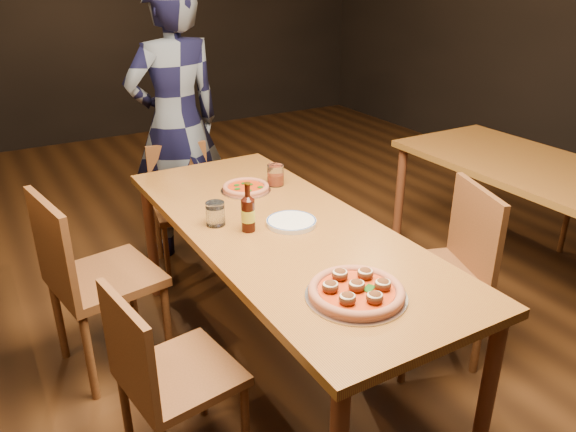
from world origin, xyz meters
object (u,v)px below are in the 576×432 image
pizza_margherita (246,188)px  diner (176,124)px  water_glass (215,214)px  beer_bottle (248,214)px  table_right (561,186)px  plate_stack (291,222)px  chair_main_e (431,273)px  chair_main_nw (181,373)px  chair_main_sw (106,276)px  pizza_meatball (356,291)px  table_main (282,241)px  amber_glass (275,175)px  chair_end (185,208)px

pizza_margherita → diner: (-0.01, 0.97, 0.12)m
pizza_margherita → water_glass: bearing=-134.7°
beer_bottle → table_right: bearing=-7.3°
plate_stack → chair_main_e: bearing=-25.9°
chair_main_nw → beer_bottle: beer_bottle is taller
pizza_margherita → beer_bottle: beer_bottle is taller
chair_main_e → chair_main_sw: bearing=-99.2°
pizza_meatball → pizza_margherita: size_ratio=1.40×
table_main → amber_glass: 0.54m
chair_main_sw → chair_end: 1.00m
pizza_margherita → diner: bearing=90.8°
table_main → chair_end: (-0.04, 1.17, -0.27)m
beer_bottle → plate_stack: bearing=-11.6°
chair_end → pizza_margherita: chair_end is taller
pizza_meatball → beer_bottle: bearing=97.0°
chair_main_sw → chair_end: size_ratio=1.18×
chair_end → water_glass: bearing=-92.1°
pizza_meatball → amber_glass: 1.15m
amber_glass → pizza_meatball: bearing=-104.9°
table_right → diner: diner is taller
chair_end → pizza_margherita: size_ratio=3.17×
chair_main_e → chair_main_nw: bearing=-69.8°
pizza_margherita → water_glass: (-0.30, -0.30, 0.04)m
pizza_margherita → water_glass: water_glass is taller
chair_main_e → diner: (-0.61, 1.74, 0.42)m
chair_main_sw → amber_glass: (0.94, 0.03, 0.32)m
chair_main_sw → pizza_meatball: bearing=-158.3°
chair_end → water_glass: 1.10m
pizza_meatball → diner: 2.09m
chair_main_sw → chair_end: (0.67, 0.74, -0.07)m
chair_main_e → water_glass: bearing=-98.3°
chair_main_sw → beer_bottle: (0.56, -0.40, 0.35)m
plate_stack → pizza_meatball: bearing=-100.0°
chair_end → amber_glass: size_ratio=7.43×
chair_main_sw → chair_main_e: bearing=-127.5°
chair_main_e → plate_stack: chair_main_e is taller
table_right → chair_main_e: (-1.05, -0.10, -0.21)m
water_glass → plate_stack: bearing=-30.0°
amber_glass → diner: bearing=100.9°
amber_glass → pizza_margherita: bearing=178.7°
pizza_meatball → beer_bottle: beer_bottle is taller
table_right → chair_main_nw: size_ratio=2.36×
chair_main_nw → pizza_margherita: bearing=-48.2°
table_right → amber_glass: bearing=155.6°
table_main → beer_bottle: 0.22m
chair_main_e → pizza_margherita: size_ratio=3.60×
table_right → chair_main_e: bearing=-174.7°
pizza_margherita → beer_bottle: (-0.20, -0.43, 0.06)m
chair_main_nw → water_glass: 0.73m
table_main → chair_main_sw: (-0.71, 0.43, -0.20)m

